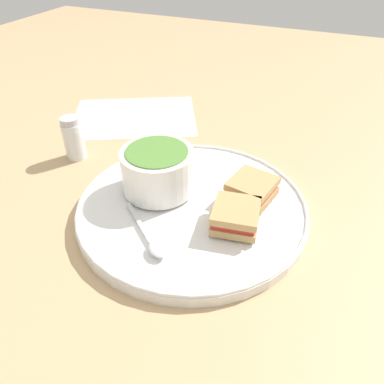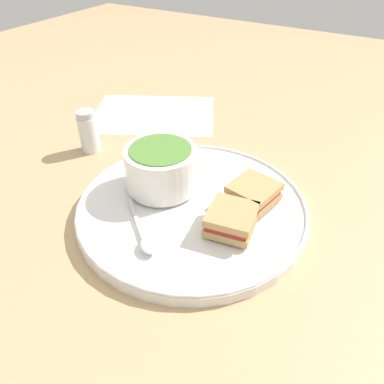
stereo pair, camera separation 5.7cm
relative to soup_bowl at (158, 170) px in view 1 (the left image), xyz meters
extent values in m
plane|color=tan|center=(-0.01, -0.06, -0.06)|extent=(2.40, 2.40, 0.00)
cylinder|color=white|center=(-0.01, -0.06, -0.05)|extent=(0.36, 0.36, 0.02)
torus|color=white|center=(-0.01, -0.06, -0.04)|extent=(0.36, 0.36, 0.01)
cylinder|color=white|center=(0.00, 0.00, -0.03)|extent=(0.06, 0.06, 0.01)
cylinder|color=white|center=(0.00, 0.00, 0.00)|extent=(0.12, 0.12, 0.07)
cylinder|color=#568938|center=(0.00, 0.00, 0.03)|extent=(0.10, 0.10, 0.01)
cube|color=silver|center=(-0.09, -0.01, -0.03)|extent=(0.07, 0.08, 0.00)
ellipsoid|color=silver|center=(-0.13, -0.06, -0.03)|extent=(0.04, 0.04, 0.01)
cube|color=tan|center=(-0.04, -0.14, -0.03)|extent=(0.08, 0.07, 0.01)
cube|color=#B72D23|center=(-0.04, -0.14, -0.02)|extent=(0.07, 0.07, 0.01)
cube|color=tan|center=(-0.04, -0.14, -0.01)|extent=(0.08, 0.07, 0.01)
cube|color=tan|center=(0.04, -0.14, -0.03)|extent=(0.08, 0.08, 0.01)
cube|color=#B72D23|center=(0.04, -0.14, -0.02)|extent=(0.07, 0.07, 0.01)
cube|color=tan|center=(0.04, -0.14, -0.01)|extent=(0.08, 0.08, 0.01)
cylinder|color=silver|center=(0.05, 0.21, -0.02)|extent=(0.04, 0.04, 0.07)
cylinder|color=#B7B7BC|center=(0.05, 0.21, 0.02)|extent=(0.03, 0.03, 0.01)
cube|color=white|center=(0.25, 0.19, -0.06)|extent=(0.31, 0.34, 0.00)
camera|label=1|loc=(-0.43, -0.24, 0.33)|focal=35.00mm
camera|label=2|loc=(-0.40, -0.29, 0.33)|focal=35.00mm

